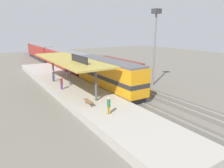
% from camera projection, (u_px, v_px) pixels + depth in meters
% --- Properties ---
extents(ground_plane, '(120.00, 120.00, 0.00)m').
position_uv_depth(ground_plane, '(109.00, 84.00, 33.64)').
color(ground_plane, '#666056').
extents(track_near, '(3.20, 110.00, 0.16)m').
position_uv_depth(track_near, '(98.00, 86.00, 32.59)').
color(track_near, '#565249').
rests_on(track_near, ground).
extents(track_far, '(3.20, 110.00, 0.16)m').
position_uv_depth(track_far, '(122.00, 82.00, 34.98)').
color(track_far, '#565249').
rests_on(track_far, ground).
extents(platform, '(6.00, 44.00, 0.90)m').
position_uv_depth(platform, '(70.00, 88.00, 30.10)').
color(platform, '#9E998E').
rests_on(platform, ground).
extents(station_canopy, '(5.20, 18.00, 4.70)m').
position_uv_depth(station_canopy, '(69.00, 60.00, 28.96)').
color(station_canopy, '#47474C').
rests_on(station_canopy, platform).
extents(platform_bench, '(0.44, 1.70, 0.50)m').
position_uv_depth(platform_bench, '(88.00, 101.00, 21.96)').
color(platform_bench, '#333338').
rests_on(platform_bench, platform).
extents(locomotive, '(2.93, 14.43, 4.44)m').
position_uv_depth(locomotive, '(108.00, 75.00, 29.45)').
color(locomotive, '#28282D').
rests_on(locomotive, track_near).
extents(passenger_carriage_front, '(2.90, 20.00, 4.24)m').
position_uv_depth(passenger_carriage_front, '(64.00, 60.00, 44.13)').
color(passenger_carriage_front, '#28282D').
rests_on(passenger_carriage_front, track_near).
extents(passenger_carriage_rear, '(2.90, 20.00, 4.24)m').
position_uv_depth(passenger_carriage_rear, '(40.00, 51.00, 61.05)').
color(passenger_carriage_rear, '#28282D').
rests_on(passenger_carriage_rear, track_near).
extents(freight_car, '(2.80, 12.00, 3.54)m').
position_uv_depth(freight_car, '(116.00, 69.00, 35.87)').
color(freight_car, '#28282D').
rests_on(freight_car, track_far).
extents(light_mast, '(1.10, 1.10, 11.70)m').
position_uv_depth(light_mast, '(155.00, 32.00, 31.08)').
color(light_mast, slate).
rests_on(light_mast, ground).
extents(person_waiting, '(0.34, 0.34, 1.71)m').
position_uv_depth(person_waiting, '(109.00, 105.00, 19.45)').
color(person_waiting, olive).
rests_on(person_waiting, platform).
extents(person_walking, '(0.34, 0.34, 1.71)m').
position_uv_depth(person_walking, '(61.00, 82.00, 27.56)').
color(person_walking, '#663375').
rests_on(person_walking, platform).
extents(person_boarding, '(0.34, 0.34, 1.71)m').
position_uv_depth(person_boarding, '(53.00, 75.00, 31.76)').
color(person_boarding, navy).
rests_on(person_boarding, platform).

